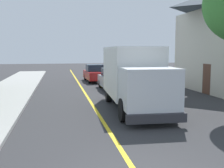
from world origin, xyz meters
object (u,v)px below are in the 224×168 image
object	(u,v)px
parked_car_mid	(95,74)
stop_sign	(158,69)
box_truck	(134,75)
parked_van_across	(151,80)
parked_car_near	(113,80)

from	to	relation	value
parked_car_mid	stop_sign	size ratio (longest dim) A/B	1.69
box_truck	parked_van_across	bearing A→B (deg)	62.95
box_truck	parked_van_across	world-z (taller)	box_truck
box_truck	parked_car_near	xyz separation A→B (m)	(0.29, 6.82, -0.97)
box_truck	parked_car_near	size ratio (longest dim) A/B	1.66
parked_car_near	parked_van_across	xyz separation A→B (m)	(2.90, -0.59, 0.00)
parked_van_across	parked_car_mid	bearing A→B (deg)	118.37
parked_car_mid	parked_van_across	xyz separation A→B (m)	(3.51, -6.49, 0.00)
box_truck	stop_sign	xyz separation A→B (m)	(2.24, 2.33, 0.09)
parked_car_near	parked_van_across	world-z (taller)	same
parked_car_mid	parked_van_across	distance (m)	7.38
parked_car_mid	parked_van_across	size ratio (longest dim) A/B	1.01
box_truck	parked_car_near	distance (m)	6.90
parked_van_across	stop_sign	size ratio (longest dim) A/B	1.68
parked_car_near	parked_van_across	size ratio (longest dim) A/B	0.99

